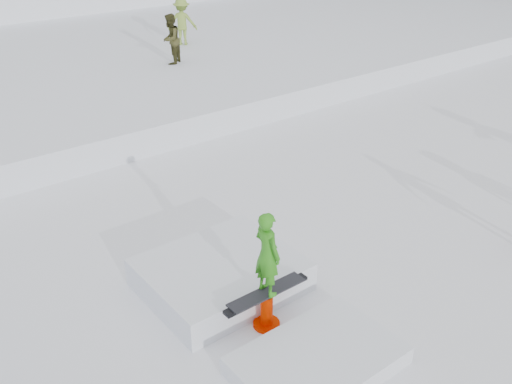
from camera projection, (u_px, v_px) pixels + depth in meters
ground at (304, 298)px, 9.94m from camera, size 120.00×120.00×0.00m
snow_midrise at (12, 73)px, 20.94m from camera, size 50.00×18.00×0.80m
walker_olive at (171, 39)px, 20.24m from camera, size 1.08×1.05×1.75m
walker_ygreen at (182, 22)px, 22.84m from camera, size 1.33×1.26×1.81m
jib_rail_feature at (245, 293)px, 9.57m from camera, size 2.60×4.40×2.11m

